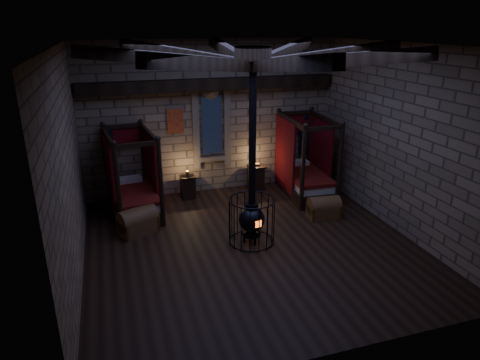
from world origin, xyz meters
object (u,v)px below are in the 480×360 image
object	(u,v)px
bed_right	(304,175)
trunk_right	(324,208)
trunk_left	(138,222)
bed_left	(134,194)
stove	(252,217)

from	to	relation	value
bed_right	trunk_right	size ratio (longest dim) A/B	2.71
trunk_right	trunk_left	bearing A→B (deg)	179.38
bed_left	bed_right	size ratio (longest dim) A/B	0.97
bed_left	trunk_left	world-z (taller)	bed_left
bed_right	bed_left	bearing A→B (deg)	-177.43
bed_left	stove	size ratio (longest dim) A/B	0.53
bed_right	trunk_right	distance (m)	1.64
trunk_right	stove	size ratio (longest dim) A/B	0.20
trunk_right	bed_left	bearing A→B (deg)	165.48
bed_left	trunk_left	distance (m)	1.18
stove	bed_left	bearing A→B (deg)	121.46
trunk_left	stove	world-z (taller)	stove
trunk_left	stove	bearing A→B (deg)	-51.19
stove	trunk_left	bearing A→B (deg)	139.46
bed_left	stove	world-z (taller)	stove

